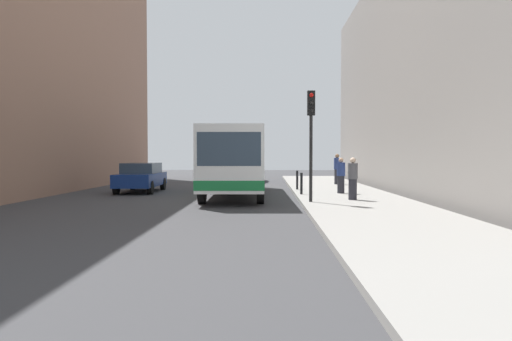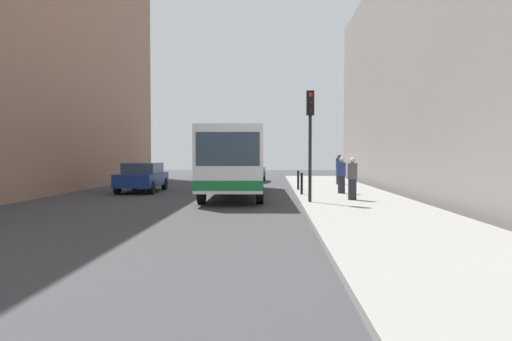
{
  "view_description": "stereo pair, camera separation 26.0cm",
  "coord_description": "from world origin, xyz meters",
  "px_view_note": "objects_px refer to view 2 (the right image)",
  "views": [
    {
      "loc": [
        1.92,
        -19.27,
        1.89
      ],
      "look_at": [
        1.46,
        0.91,
        1.23
      ],
      "focal_mm": 33.29,
      "sensor_mm": 36.0,
      "label": 1
    },
    {
      "loc": [
        2.18,
        -19.26,
        1.89
      ],
      "look_at": [
        1.46,
        0.91,
        1.23
      ],
      "focal_mm": 33.29,
      "sensor_mm": 36.0,
      "label": 2
    }
  ],
  "objects_px": {
    "traffic_light": "(310,125)",
    "pedestrian_near_signal": "(352,179)",
    "car_beside_bus": "(143,177)",
    "bollard_near": "(302,184)",
    "pedestrian_mid_sidewalk": "(341,176)",
    "bollard_mid": "(298,180)",
    "bus": "(236,158)",
    "car_behind_bus": "(251,171)",
    "pedestrian_far_sidewalk": "(339,169)"
  },
  "relations": [
    {
      "from": "traffic_light",
      "to": "pedestrian_near_signal",
      "type": "xyz_separation_m",
      "value": [
        1.7,
        0.88,
        -2.04
      ]
    },
    {
      "from": "car_beside_bus",
      "to": "bollard_near",
      "type": "height_order",
      "value": "car_beside_bus"
    },
    {
      "from": "pedestrian_mid_sidewalk",
      "to": "pedestrian_near_signal",
      "type": "bearing_deg",
      "value": 81.27
    },
    {
      "from": "bollard_mid",
      "to": "bollard_near",
      "type": "bearing_deg",
      "value": -90.0
    },
    {
      "from": "bus",
      "to": "car_behind_bus",
      "type": "relative_size",
      "value": 2.48
    },
    {
      "from": "car_behind_bus",
      "to": "pedestrian_far_sidewalk",
      "type": "relative_size",
      "value": 2.48
    },
    {
      "from": "car_behind_bus",
      "to": "bollard_mid",
      "type": "xyz_separation_m",
      "value": [
        2.84,
        -9.6,
        -0.16
      ]
    },
    {
      "from": "pedestrian_near_signal",
      "to": "pedestrian_far_sidewalk",
      "type": "height_order",
      "value": "pedestrian_far_sidewalk"
    },
    {
      "from": "bollard_near",
      "to": "bollard_mid",
      "type": "bearing_deg",
      "value": 90.0
    },
    {
      "from": "car_beside_bus",
      "to": "pedestrian_far_sidewalk",
      "type": "height_order",
      "value": "pedestrian_far_sidewalk"
    },
    {
      "from": "car_beside_bus",
      "to": "traffic_light",
      "type": "distance_m",
      "value": 10.55
    },
    {
      "from": "bollard_near",
      "to": "pedestrian_mid_sidewalk",
      "type": "bearing_deg",
      "value": 18.6
    },
    {
      "from": "pedestrian_near_signal",
      "to": "car_behind_bus",
      "type": "bearing_deg",
      "value": 165.63
    },
    {
      "from": "bollard_near",
      "to": "pedestrian_near_signal",
      "type": "height_order",
      "value": "pedestrian_near_signal"
    },
    {
      "from": "traffic_light",
      "to": "bollard_near",
      "type": "height_order",
      "value": "traffic_light"
    },
    {
      "from": "car_beside_bus",
      "to": "pedestrian_far_sidewalk",
      "type": "relative_size",
      "value": 2.46
    },
    {
      "from": "pedestrian_mid_sidewalk",
      "to": "pedestrian_far_sidewalk",
      "type": "relative_size",
      "value": 0.9
    },
    {
      "from": "traffic_light",
      "to": "car_beside_bus",
      "type": "bearing_deg",
      "value": 141.29
    },
    {
      "from": "pedestrian_near_signal",
      "to": "pedestrian_mid_sidewalk",
      "type": "relative_size",
      "value": 1.02
    },
    {
      "from": "car_beside_bus",
      "to": "pedestrian_near_signal",
      "type": "relative_size",
      "value": 2.7
    },
    {
      "from": "car_behind_bus",
      "to": "pedestrian_near_signal",
      "type": "xyz_separation_m",
      "value": [
        4.64,
        -15.04,
        0.18
      ]
    },
    {
      "from": "traffic_light",
      "to": "pedestrian_mid_sidewalk",
      "type": "bearing_deg",
      "value": 66.53
    },
    {
      "from": "car_behind_bus",
      "to": "pedestrian_far_sidewalk",
      "type": "distance_m",
      "value": 7.61
    },
    {
      "from": "pedestrian_mid_sidewalk",
      "to": "pedestrian_far_sidewalk",
      "type": "bearing_deg",
      "value": -105.12
    },
    {
      "from": "bollard_near",
      "to": "pedestrian_mid_sidewalk",
      "type": "relative_size",
      "value": 0.59
    },
    {
      "from": "bollard_near",
      "to": "pedestrian_mid_sidewalk",
      "type": "height_order",
      "value": "pedestrian_mid_sidewalk"
    },
    {
      "from": "car_behind_bus",
      "to": "traffic_light",
      "type": "distance_m",
      "value": 16.33
    },
    {
      "from": "bus",
      "to": "bollard_near",
      "type": "height_order",
      "value": "bus"
    },
    {
      "from": "bollard_near",
      "to": "car_behind_bus",
      "type": "bearing_deg",
      "value": 102.74
    },
    {
      "from": "bus",
      "to": "traffic_light",
      "type": "height_order",
      "value": "traffic_light"
    },
    {
      "from": "car_beside_bus",
      "to": "bollard_near",
      "type": "distance_m",
      "value": 8.52
    },
    {
      "from": "bollard_mid",
      "to": "traffic_light",
      "type": "bearing_deg",
      "value": -89.09
    },
    {
      "from": "traffic_light",
      "to": "pedestrian_far_sidewalk",
      "type": "xyz_separation_m",
      "value": [
        2.54,
        10.63,
        -1.95
      ]
    },
    {
      "from": "car_beside_bus",
      "to": "pedestrian_far_sidewalk",
      "type": "distance_m",
      "value": 11.39
    },
    {
      "from": "traffic_light",
      "to": "bollard_near",
      "type": "bearing_deg",
      "value": 91.7
    },
    {
      "from": "traffic_light",
      "to": "bus",
      "type": "bearing_deg",
      "value": 123.53
    },
    {
      "from": "traffic_light",
      "to": "pedestrian_far_sidewalk",
      "type": "relative_size",
      "value": 2.27
    },
    {
      "from": "traffic_light",
      "to": "pedestrian_far_sidewalk",
      "type": "height_order",
      "value": "traffic_light"
    },
    {
      "from": "car_behind_bus",
      "to": "bollard_mid",
      "type": "bearing_deg",
      "value": 109.02
    },
    {
      "from": "car_behind_bus",
      "to": "pedestrian_far_sidewalk",
      "type": "height_order",
      "value": "pedestrian_far_sidewalk"
    },
    {
      "from": "traffic_light",
      "to": "pedestrian_far_sidewalk",
      "type": "bearing_deg",
      "value": 76.56
    },
    {
      "from": "traffic_light",
      "to": "bollard_near",
      "type": "xyz_separation_m",
      "value": [
        -0.1,
        3.37,
        -2.38
      ]
    },
    {
      "from": "pedestrian_mid_sidewalk",
      "to": "pedestrian_far_sidewalk",
      "type": "height_order",
      "value": "pedestrian_far_sidewalk"
    },
    {
      "from": "car_beside_bus",
      "to": "pedestrian_mid_sidewalk",
      "type": "relative_size",
      "value": 2.75
    },
    {
      "from": "traffic_light",
      "to": "pedestrian_near_signal",
      "type": "bearing_deg",
      "value": 27.21
    },
    {
      "from": "bollard_mid",
      "to": "pedestrian_near_signal",
      "type": "distance_m",
      "value": 5.74
    },
    {
      "from": "pedestrian_near_signal",
      "to": "pedestrian_mid_sidewalk",
      "type": "height_order",
      "value": "pedestrian_near_signal"
    },
    {
      "from": "car_beside_bus",
      "to": "bollard_near",
      "type": "bearing_deg",
      "value": 157.68
    },
    {
      "from": "car_beside_bus",
      "to": "car_behind_bus",
      "type": "relative_size",
      "value": 0.99
    },
    {
      "from": "bus",
      "to": "pedestrian_near_signal",
      "type": "bearing_deg",
      "value": 140.05
    }
  ]
}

